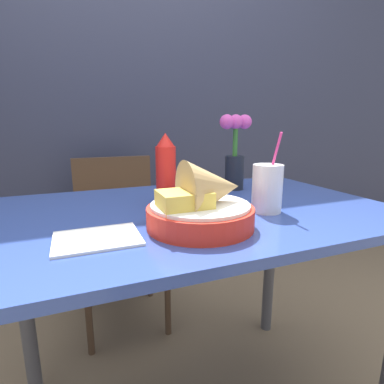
{
  "coord_description": "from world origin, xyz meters",
  "views": [
    {
      "loc": [
        -0.32,
        -0.79,
        1.0
      ],
      "look_at": [
        -0.02,
        -0.05,
        0.82
      ],
      "focal_mm": 28.0,
      "sensor_mm": 36.0,
      "label": 1
    }
  ],
  "objects_px": {
    "ketchup_bottle": "(166,170)",
    "drink_cup": "(267,190)",
    "chair_far_window": "(118,223)",
    "food_basket": "(204,204)",
    "flower_vase": "(235,152)"
  },
  "relations": [
    {
      "from": "ketchup_bottle",
      "to": "drink_cup",
      "type": "relative_size",
      "value": 0.98
    },
    {
      "from": "chair_far_window",
      "to": "food_basket",
      "type": "bearing_deg",
      "value": -84.13
    },
    {
      "from": "chair_far_window",
      "to": "flower_vase",
      "type": "distance_m",
      "value": 0.76
    },
    {
      "from": "food_basket",
      "to": "flower_vase",
      "type": "bearing_deg",
      "value": 51.36
    },
    {
      "from": "drink_cup",
      "to": "flower_vase",
      "type": "bearing_deg",
      "value": 77.57
    },
    {
      "from": "food_basket",
      "to": "ketchup_bottle",
      "type": "height_order",
      "value": "ketchup_bottle"
    },
    {
      "from": "drink_cup",
      "to": "flower_vase",
      "type": "distance_m",
      "value": 0.32
    },
    {
      "from": "food_basket",
      "to": "ketchup_bottle",
      "type": "distance_m",
      "value": 0.24
    },
    {
      "from": "chair_far_window",
      "to": "food_basket",
      "type": "relative_size",
      "value": 3.29
    },
    {
      "from": "chair_far_window",
      "to": "ketchup_bottle",
      "type": "relative_size",
      "value": 3.89
    },
    {
      "from": "ketchup_bottle",
      "to": "flower_vase",
      "type": "distance_m",
      "value": 0.33
    },
    {
      "from": "chair_far_window",
      "to": "food_basket",
      "type": "height_order",
      "value": "food_basket"
    },
    {
      "from": "ketchup_bottle",
      "to": "drink_cup",
      "type": "xyz_separation_m",
      "value": [
        0.24,
        -0.18,
        -0.04
      ]
    },
    {
      "from": "food_basket",
      "to": "drink_cup",
      "type": "distance_m",
      "value": 0.22
    },
    {
      "from": "chair_far_window",
      "to": "drink_cup",
      "type": "bearing_deg",
      "value": -69.78
    }
  ]
}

